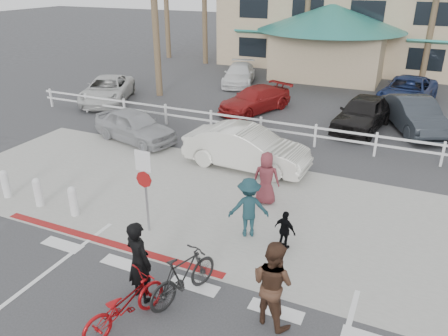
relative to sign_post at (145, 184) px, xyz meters
The scene contains 25 objects.
ground 3.50m from the sign_post, 43.73° to the right, with size 140.00×140.00×0.00m, color #333335.
sidewalk_plaza 3.56m from the sign_post, 45.00° to the left, with size 22.00×7.00×0.01m, color gray.
cross_street 6.86m from the sign_post, 69.94° to the left, with size 40.00×5.00×0.01m, color #333335.
parking_lot 16.03m from the sign_post, 81.72° to the left, with size 50.00×16.00×0.01m, color #333335.
curb_red 1.89m from the sign_post, 124.99° to the right, with size 7.00×0.25×0.02m, color maroon.
rail_fence 8.81m from the sign_post, 71.36° to the left, with size 29.40×0.16×1.00m, color silver, non-canonical shape.
sign_post is the anchor object (origin of this frame).
bollard_0 2.69m from the sign_post, behind, with size 0.26×0.26×0.95m, color silver, non-canonical shape.
bollard_1 4.03m from the sign_post, behind, with size 0.26×0.26×0.95m, color silver, non-canonical shape.
bollard_2 5.39m from the sign_post, behind, with size 0.26×0.26×0.95m, color silver, non-canonical shape.
bike_red 3.73m from the sign_post, 64.03° to the right, with size 0.70×2.00×1.05m, color maroon.
rider_red 2.85m from the sign_post, 59.69° to the right, with size 0.71×0.47×1.96m, color black.
bike_black 3.17m from the sign_post, 41.63° to the right, with size 0.54×1.93×1.16m, color black.
rider_black 4.70m from the sign_post, 23.94° to the right, with size 0.94×0.73×1.93m, color #42291C.
pedestrian_a 2.87m from the sign_post, 20.02° to the left, with size 1.11×0.64×1.72m, color #16333B.
pedestrian_child 3.92m from the sign_post, 11.21° to the left, with size 0.65×0.27×1.10m, color black.
pedestrian_b 3.85m from the sign_post, 50.07° to the left, with size 0.83×0.54×1.70m, color maroon.
car_white_sedan 5.34m from the sign_post, 80.66° to the left, with size 1.63×4.66×1.54m, color silver.
car_red_compact 7.42m from the sign_post, 127.80° to the left, with size 1.61×4.01×1.37m, color #9D9EA2.
lot_car_0 14.12m from the sign_post, 132.67° to the left, with size 2.29×4.97×1.38m, color silver.
lot_car_1 12.19m from the sign_post, 96.63° to the left, with size 1.78×4.37×1.27m, color maroon.
lot_car_2 12.21m from the sign_post, 70.27° to the left, with size 1.83×4.55×1.55m, color black.
lot_car_3 13.71m from the sign_post, 62.66° to the left, with size 1.62×4.64×1.53m, color #252A30.
lot_car_4 17.91m from the sign_post, 104.52° to the left, with size 1.81×4.46×1.29m, color white.
lot_car_5 17.67m from the sign_post, 71.11° to the left, with size 2.46×5.34×1.48m, color navy.
Camera 1 is at (4.01, -6.52, 6.69)m, focal length 35.00 mm.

